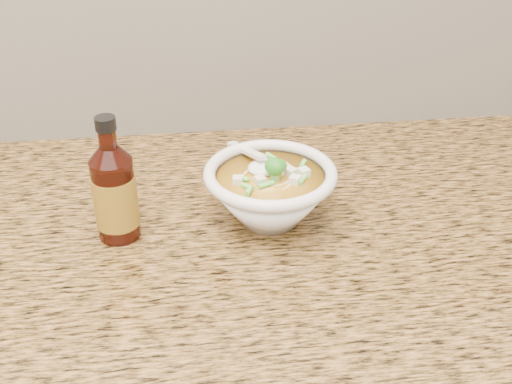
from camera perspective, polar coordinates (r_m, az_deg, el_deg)
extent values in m
cube|color=olive|center=(0.96, -19.98, -4.89)|extent=(4.00, 0.68, 0.04)
cylinder|color=white|center=(0.93, 1.23, -2.26)|extent=(0.08, 0.08, 0.01)
torus|color=white|center=(0.89, 1.28, 1.67)|extent=(0.19, 0.19, 0.02)
torus|color=beige|center=(0.89, 1.62, 1.16)|extent=(0.07, 0.07, 0.00)
torus|color=beige|center=(0.91, 1.32, 1.74)|extent=(0.11, 0.11, 0.00)
torus|color=beige|center=(0.90, 1.25, 1.53)|extent=(0.13, 0.13, 0.00)
torus|color=beige|center=(0.89, 1.62, 0.73)|extent=(0.07, 0.07, 0.00)
torus|color=beige|center=(0.89, 2.30, 0.86)|extent=(0.08, 0.08, 0.00)
torus|color=beige|center=(0.89, 2.51, 0.48)|extent=(0.05, 0.05, 0.00)
torus|color=beige|center=(0.89, 1.92, 0.61)|extent=(0.09, 0.09, 0.00)
torus|color=beige|center=(0.91, 2.01, 1.15)|extent=(0.11, 0.11, 0.00)
torus|color=beige|center=(0.89, 2.37, 0.34)|extent=(0.05, 0.05, 0.00)
cube|color=silver|center=(0.86, -1.24, 0.60)|extent=(0.02, 0.02, 0.02)
cube|color=silver|center=(0.89, 2.83, 1.42)|extent=(0.02, 0.02, 0.02)
cube|color=silver|center=(0.89, -0.47, 1.69)|extent=(0.02, 0.02, 0.02)
cube|color=silver|center=(0.88, 2.57, 1.14)|extent=(0.02, 0.02, 0.01)
cube|color=silver|center=(0.87, 3.19, 0.67)|extent=(0.02, 0.02, 0.02)
cube|color=silver|center=(0.85, 1.96, 0.10)|extent=(0.02, 0.02, 0.02)
ellipsoid|color=#196014|center=(0.88, 1.69, 2.03)|extent=(0.03, 0.03, 0.03)
cylinder|color=#65D551|center=(0.88, -0.66, 1.07)|extent=(0.02, 0.02, 0.01)
cylinder|color=#65D551|center=(0.92, 4.28, 2.52)|extent=(0.02, 0.02, 0.01)
cylinder|color=#65D551|center=(0.90, -2.11, 2.02)|extent=(0.02, 0.01, 0.01)
cylinder|color=#65D551|center=(0.90, 4.90, 1.85)|extent=(0.02, 0.02, 0.01)
cylinder|color=#65D551|center=(0.91, 2.94, 2.26)|extent=(0.02, 0.02, 0.01)
cylinder|color=#65D551|center=(0.86, 3.46, 0.38)|extent=(0.02, 0.01, 0.01)
cylinder|color=#65D551|center=(0.93, 2.10, 2.93)|extent=(0.02, 0.02, 0.01)
ellipsoid|color=white|center=(0.91, 0.59, 2.15)|extent=(0.04, 0.04, 0.02)
cube|color=white|center=(0.94, -0.89, 3.71)|extent=(0.05, 0.10, 0.03)
cylinder|color=#3E0F08|center=(0.89, -12.38, -0.59)|extent=(0.06, 0.06, 0.12)
cylinder|color=#3E0F08|center=(0.84, -13.08, 4.66)|extent=(0.03, 0.03, 0.02)
cylinder|color=black|center=(0.83, -13.25, 5.95)|extent=(0.03, 0.03, 0.02)
cylinder|color=red|center=(0.89, -12.36, -0.72)|extent=(0.07, 0.07, 0.07)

